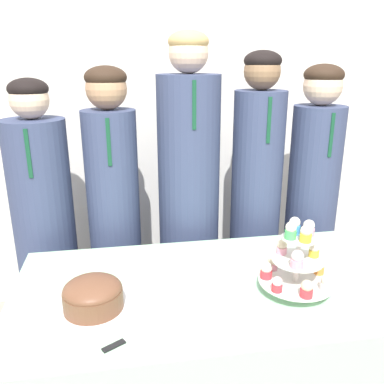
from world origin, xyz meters
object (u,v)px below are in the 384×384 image
(round_cake, at_px, (93,296))
(student_2, at_px, (189,206))
(cake_knife, at_px, (126,340))
(student_1, at_px, (115,220))
(cupcake_stand, at_px, (296,261))
(student_3, at_px, (255,207))
(student_4, at_px, (311,208))
(student_0, at_px, (46,233))

(round_cake, relative_size, student_2, 0.16)
(round_cake, xyz_separation_m, cake_knife, (0.11, -0.18, -0.06))
(student_1, bearing_deg, cake_knife, -87.25)
(cupcake_stand, bearing_deg, student_3, 82.98)
(student_3, xyz_separation_m, student_4, (0.33, -0.00, -0.03))
(student_1, distance_m, student_2, 0.39)
(student_0, bearing_deg, cake_knife, -67.04)
(cupcake_stand, distance_m, student_1, 1.01)
(student_0, bearing_deg, student_4, -0.00)
(student_2, height_order, student_4, student_2)
(student_4, bearing_deg, student_1, -180.00)
(student_1, xyz_separation_m, student_2, (0.39, 0.00, 0.05))
(round_cake, height_order, student_0, student_0)
(cupcake_stand, xyz_separation_m, student_4, (0.42, 0.75, -0.10))
(student_1, height_order, student_2, student_2)
(round_cake, bearing_deg, cake_knife, -58.91)
(cupcake_stand, height_order, student_1, student_1)
(cake_knife, bearing_deg, student_0, 82.68)
(round_cake, distance_m, student_2, 0.88)
(student_2, bearing_deg, student_4, -0.00)
(cake_knife, height_order, student_1, student_1)
(cake_knife, xyz_separation_m, student_4, (1.04, 0.93, 0.03))
(round_cake, relative_size, student_1, 0.18)
(cake_knife, xyz_separation_m, student_0, (-0.39, 0.93, -0.02))
(student_0, bearing_deg, student_3, -0.00)
(round_cake, distance_m, cake_knife, 0.21)
(student_1, bearing_deg, round_cake, -94.76)
(student_2, bearing_deg, student_0, -180.00)
(student_1, distance_m, student_4, 1.08)
(cupcake_stand, distance_m, student_3, 0.76)
(round_cake, height_order, cupcake_stand, cupcake_stand)
(student_3, bearing_deg, cupcake_stand, -97.02)
(round_cake, height_order, student_3, student_3)
(student_0, distance_m, student_3, 1.11)
(cake_knife, distance_m, student_4, 1.39)
(cake_knife, relative_size, student_0, 0.15)
(cupcake_stand, relative_size, student_2, 0.17)
(cake_knife, bearing_deg, student_2, 39.33)
(cake_knife, relative_size, student_1, 0.15)
(student_4, bearing_deg, student_0, 180.00)
(student_0, distance_m, student_4, 1.43)
(cake_knife, distance_m, student_0, 1.01)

